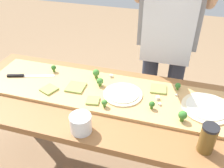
{
  "coord_description": "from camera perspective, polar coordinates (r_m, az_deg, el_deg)",
  "views": [
    {
      "loc": [
        0.32,
        -1.08,
        1.65
      ],
      "look_at": [
        -0.03,
        0.1,
        0.8
      ],
      "focal_mm": 39.12,
      "sensor_mm": 36.0,
      "label": 1
    }
  ],
  "objects": [
    {
      "name": "broccoli_floret_center_right",
      "position": [
        1.54,
        15.14,
        -0.42
      ],
      "size": [
        0.03,
        0.03,
        0.05
      ],
      "color": "#3F7220",
      "rests_on": "cutting_board"
    },
    {
      "name": "pizza_slice_far_right",
      "position": [
        1.54,
        -14.5,
        -1.22
      ],
      "size": [
        0.11,
        0.11,
        0.01
      ],
      "primitive_type": "cube",
      "rotation": [
        0.0,
        0.0,
        -0.39
      ],
      "color": "#899E4C",
      "rests_on": "cutting_board"
    },
    {
      "name": "pizza_whole_white_garlic",
      "position": [
        1.46,
        21.24,
        -5.16
      ],
      "size": [
        0.28,
        0.28,
        0.02
      ],
      "color": "beige",
      "rests_on": "cutting_board"
    },
    {
      "name": "pizza_slice_near_left",
      "position": [
        1.41,
        -4.48,
        -3.9
      ],
      "size": [
        0.08,
        0.08,
        0.01
      ],
      "primitive_type": "cube",
      "rotation": [
        0.0,
        0.0,
        0.16
      ],
      "color": "#899E4C",
      "rests_on": "cutting_board"
    },
    {
      "name": "sauce_jar",
      "position": [
        1.21,
        21.45,
        -11.79
      ],
      "size": [
        0.08,
        0.08,
        0.15
      ],
      "color": "brown",
      "rests_on": "prep_table"
    },
    {
      "name": "broccoli_floret_back_mid",
      "position": [
        1.36,
        -1.8,
        -4.4
      ],
      "size": [
        0.03,
        0.03,
        0.05
      ],
      "color": "#487A23",
      "rests_on": "cutting_board"
    },
    {
      "name": "pizza_whole_cheese_artichoke",
      "position": [
        1.46,
        2.53,
        -2.35
      ],
      "size": [
        0.23,
        0.23,
        0.02
      ],
      "color": "beige",
      "rests_on": "cutting_board"
    },
    {
      "name": "pizza_slice_near_right",
      "position": [
        1.53,
        -8.47,
        -0.75
      ],
      "size": [
        0.11,
        0.11,
        0.01
      ],
      "primitive_type": "cube",
      "rotation": [
        0.0,
        0.0,
        0.04
      ],
      "color": "#899E4C",
      "rests_on": "cutting_board"
    },
    {
      "name": "broccoli_floret_front_right",
      "position": [
        1.59,
        -3.75,
        2.58
      ],
      "size": [
        0.05,
        0.05,
        0.06
      ],
      "color": "#487A23",
      "rests_on": "cutting_board"
    },
    {
      "name": "cheese_crumble_a",
      "position": [
        1.45,
        10.63,
        -3.2
      ],
      "size": [
        0.03,
        0.03,
        0.02
      ],
      "primitive_type": "cube",
      "rotation": [
        0.0,
        0.0,
        0.51
      ],
      "color": "white",
      "rests_on": "cutting_board"
    },
    {
      "name": "cheese_crumble_c",
      "position": [
        1.5,
        14.82,
        -2.51
      ],
      "size": [
        0.02,
        0.02,
        0.01
      ],
      "primitive_type": "cube",
      "rotation": [
        0.0,
        0.0,
        1.26
      ],
      "color": "silver",
      "rests_on": "cutting_board"
    },
    {
      "name": "cheese_crumble_b",
      "position": [
        1.41,
        11.08,
        -4.65
      ],
      "size": [
        0.02,
        0.02,
        0.01
      ],
      "primitive_type": "cube",
      "rotation": [
        0.0,
        0.0,
        1.07
      ],
      "color": "white",
      "rests_on": "cutting_board"
    },
    {
      "name": "cook_center",
      "position": [
        1.76,
        13.11,
        12.22
      ],
      "size": [
        0.54,
        0.39,
        1.67
      ],
      "color": "#333847",
      "rests_on": "ground"
    },
    {
      "name": "cheese_crumble_d",
      "position": [
        1.61,
        -0.17,
        1.93
      ],
      "size": [
        0.02,
        0.02,
        0.02
      ],
      "primitive_type": "cube",
      "rotation": [
        0.0,
        0.0,
        0.18
      ],
      "color": "silver",
      "rests_on": "cutting_board"
    },
    {
      "name": "chefs_knife",
      "position": [
        1.72,
        -19.84,
        1.83
      ],
      "size": [
        0.3,
        0.12,
        0.02
      ],
      "color": "#B7BABF",
      "rests_on": "cutting_board"
    },
    {
      "name": "broccoli_floret_front_left",
      "position": [
        1.52,
        -2.85,
        0.6
      ],
      "size": [
        0.04,
        0.04,
        0.06
      ],
      "color": "#487A23",
      "rests_on": "cutting_board"
    },
    {
      "name": "broccoli_floret_front_mid",
      "position": [
        1.71,
        -13.49,
        3.68
      ],
      "size": [
        0.03,
        0.03,
        0.05
      ],
      "color": "#366618",
      "rests_on": "cutting_board"
    },
    {
      "name": "prep_table",
      "position": [
        1.51,
        -0.06,
        -6.88
      ],
      "size": [
        1.86,
        0.7,
        0.74
      ],
      "color": "brown",
      "rests_on": "ground"
    },
    {
      "name": "cutting_board",
      "position": [
        1.49,
        0.4,
        -2.28
      ],
      "size": [
        1.64,
        0.39,
        0.02
      ],
      "primitive_type": "cube",
      "color": "tan",
      "rests_on": "prep_table"
    },
    {
      "name": "broccoli_floret_center_left",
      "position": [
        1.32,
        16.19,
        -7.07
      ],
      "size": [
        0.05,
        0.05,
        0.06
      ],
      "color": "#3F7220",
      "rests_on": "cutting_board"
    },
    {
      "name": "flour_cup",
      "position": [
        1.25,
        -7.28,
        -9.32
      ],
      "size": [
        0.11,
        0.11,
        0.1
      ],
      "color": "white",
      "rests_on": "prep_table"
    },
    {
      "name": "broccoli_floret_back_left",
      "position": [
        1.36,
        9.31,
        -4.75
      ],
      "size": [
        0.03,
        0.03,
        0.05
      ],
      "color": "#366618",
      "rests_on": "cutting_board"
    },
    {
      "name": "pizza_slice_center",
      "position": [
        1.53,
        10.8,
        -1.14
      ],
      "size": [
        0.1,
        0.1,
        0.01
      ],
      "primitive_type": "cube",
      "rotation": [
        0.0,
        0.0,
        0.09
      ],
      "color": "#899E4C",
      "rests_on": "cutting_board"
    }
  ]
}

